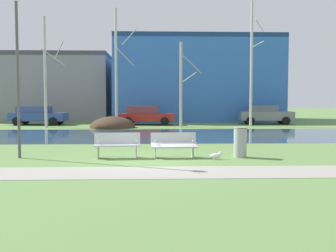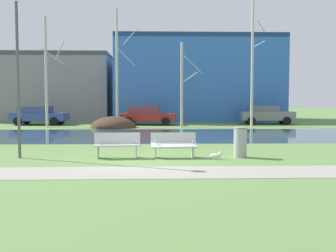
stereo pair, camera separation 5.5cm
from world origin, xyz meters
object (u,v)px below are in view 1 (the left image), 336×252
Objects in this scene: bench_right at (174,144)px; seagull at (216,156)px; bench_left at (117,144)px; trash_bin at (240,142)px; parked_sedan_second_red at (146,115)px; parked_hatch_third_grey at (265,114)px; streetlamp at (17,49)px; parked_van_nearest_blue at (38,115)px.

seagull is at bearing -18.55° from bench_right.
bench_left reaches higher than seagull.
trash_bin is 18.36m from parked_sedan_second_red.
parked_sedan_second_red is 9.50m from parked_hatch_third_grey.
streetlamp is 18.61m from parked_sedan_second_red.
bench_right is 18.05m from parked_sedan_second_red.
bench_right is at bearing -62.09° from parked_van_nearest_blue.
parked_van_nearest_blue is (-9.64, 18.19, 0.30)m from bench_right.
parked_sedan_second_red is 1.02× the size of parked_hatch_third_grey.
streetlamp is at bearing 178.19° from bench_left.
bench_left is at bearing -67.15° from parked_van_nearest_blue.
streetlamp reaches higher than parked_van_nearest_blue.
trash_bin is at bearing -0.11° from bench_left.
parked_hatch_third_grey is (5.92, 18.47, 0.24)m from trash_bin.
parked_van_nearest_blue is at bearing 103.29° from streetlamp.
streetlamp is (-3.39, 0.11, 3.29)m from bench_left.
seagull is 0.10× the size of parked_van_nearest_blue.
parked_van_nearest_blue is at bearing 178.73° from parked_sedan_second_red.
parked_hatch_third_grey is (10.23, 18.46, 0.32)m from bench_left.
parked_van_nearest_blue is at bearing 117.91° from bench_right.
parked_sedan_second_red is at bearing 98.13° from seagull.
seagull is at bearing -81.87° from parked_sedan_second_red.
trash_bin reaches higher than bench_right.
seagull is (-0.92, -0.47, -0.42)m from trash_bin.
seagull is 20.15m from parked_hatch_third_grey.
bench_left is 0.38× the size of parked_van_nearest_blue.
bench_left is 1.53× the size of trash_bin.
streetlamp is 18.82m from parked_van_nearest_blue.
parked_van_nearest_blue is (-11.97, 18.20, 0.22)m from trash_bin.
bench_left is at bearing -1.81° from streetlamp.
bench_right is 6.29m from streetlamp.
seagull is at bearing -59.38° from parked_van_nearest_blue.
streetlamp reaches higher than parked_sedan_second_red.
trash_bin is at bearing 26.86° from seagull.
bench_right is (1.97, 0.00, 0.00)m from bench_left.
parked_hatch_third_grey is (13.62, 18.36, -2.96)m from streetlamp.
streetlamp is 1.33× the size of parked_hatch_third_grey.
bench_left is 1.97m from bench_right.
bench_right is 3.60× the size of seagull.
parked_sedan_second_red is (8.41, -0.19, -0.01)m from parked_van_nearest_blue.
trash_bin is at bearing -56.67° from parked_van_nearest_blue.
streetlamp is (-6.78, 0.58, 3.63)m from seagull.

